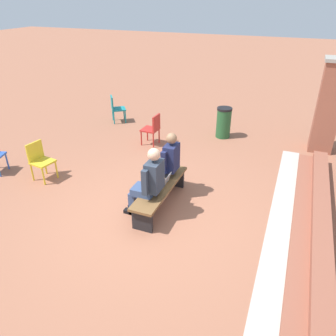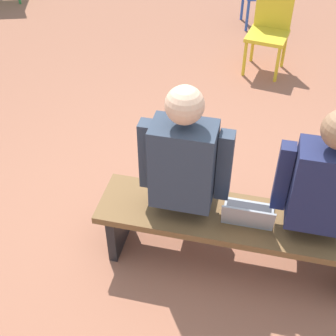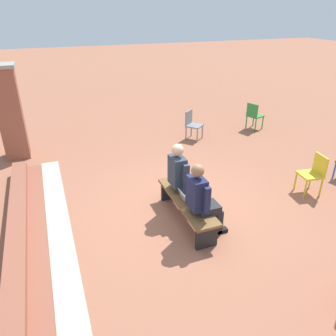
# 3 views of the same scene
# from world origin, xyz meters

# --- Properties ---
(ground_plane) EXTENTS (60.00, 60.00, 0.00)m
(ground_plane) POSITION_xyz_m (0.00, 0.00, 0.00)
(ground_plane) COLOR #9E6047
(concrete_strip) EXTENTS (7.02, 0.40, 0.01)m
(concrete_strip) POSITION_xyz_m (-0.34, 2.30, 0.00)
(concrete_strip) COLOR #B7B2A8
(concrete_strip) RESTS_ON ground
(brick_steps) EXTENTS (6.22, 0.60, 0.30)m
(brick_steps) POSITION_xyz_m (-0.34, 2.85, 0.12)
(brick_steps) COLOR #93513D
(brick_steps) RESTS_ON ground
(brick_pillar_right_of_steps) EXTENTS (0.64, 0.64, 2.33)m
(brick_pillar_right_of_steps) POSITION_xyz_m (3.86, 3.01, 1.18)
(brick_pillar_right_of_steps) COLOR #93513D
(brick_pillar_right_of_steps) RESTS_ON ground
(bench) EXTENTS (1.80, 0.44, 0.45)m
(bench) POSITION_xyz_m (-0.34, 0.10, 0.35)
(bench) COLOR brown
(bench) RESTS_ON ground
(person_student) EXTENTS (0.54, 0.69, 1.35)m
(person_student) POSITION_xyz_m (-0.80, 0.03, 0.72)
(person_student) COLOR #232328
(person_student) RESTS_ON ground
(person_adult) EXTENTS (0.56, 0.71, 1.38)m
(person_adult) POSITION_xyz_m (0.01, 0.03, 0.73)
(person_adult) COLOR #384C75
(person_adult) RESTS_ON ground
(laptop) EXTENTS (0.32, 0.29, 0.21)m
(laptop) POSITION_xyz_m (-0.41, 0.11, 0.50)
(laptop) COLOR #9EA0A5
(laptop) RESTS_ON bench
(plastic_chair_foreground) EXTENTS (0.48, 0.48, 0.84)m
(plastic_chair_foreground) POSITION_xyz_m (-0.36, -2.75, 0.48)
(plastic_chair_foreground) COLOR gold
(plastic_chair_foreground) RESTS_ON ground
(plastic_chair_mid_courtyard) EXTENTS (0.59, 0.59, 0.84)m
(plastic_chair_mid_courtyard) POSITION_xyz_m (3.37, -1.73, 0.48)
(plastic_chair_mid_courtyard) COLOR gray
(plastic_chair_mid_courtyard) RESTS_ON ground
(plastic_chair_near_bench_left) EXTENTS (0.53, 0.53, 0.84)m
(plastic_chair_near_bench_left) POSITION_xyz_m (3.45, -3.90, 0.48)
(plastic_chair_near_bench_left) COLOR #2D893D
(plastic_chair_near_bench_left) RESTS_ON ground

